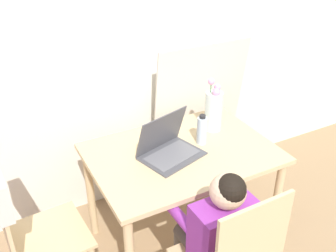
{
  "coord_description": "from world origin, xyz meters",
  "views": [
    {
      "loc": [
        -1.15,
        -0.12,
        2.0
      ],
      "look_at": [
        -0.25,
        1.59,
        0.89
      ],
      "focal_mm": 42.0,
      "sensor_mm": 36.0,
      "label": 1
    }
  ],
  "objects_px": {
    "chair_spare": "(18,216)",
    "flower_vase": "(214,109)",
    "laptop": "(168,146)",
    "water_bottle": "(202,130)",
    "person_seated": "(217,229)"
  },
  "relations": [
    {
      "from": "chair_spare",
      "to": "person_seated",
      "type": "relative_size",
      "value": 0.99
    },
    {
      "from": "water_bottle",
      "to": "person_seated",
      "type": "bearing_deg",
      "value": -115.03
    },
    {
      "from": "person_seated",
      "to": "flower_vase",
      "type": "xyz_separation_m",
      "value": [
        0.42,
        0.69,
        0.24
      ]
    },
    {
      "from": "person_seated",
      "to": "water_bottle",
      "type": "distance_m",
      "value": 0.66
    },
    {
      "from": "chair_spare",
      "to": "flower_vase",
      "type": "bearing_deg",
      "value": -85.5
    },
    {
      "from": "water_bottle",
      "to": "laptop",
      "type": "bearing_deg",
      "value": -176.86
    },
    {
      "from": "laptop",
      "to": "water_bottle",
      "type": "xyz_separation_m",
      "value": [
        0.24,
        0.01,
        0.03
      ]
    },
    {
      "from": "chair_spare",
      "to": "person_seated",
      "type": "distance_m",
      "value": 0.98
    },
    {
      "from": "chair_spare",
      "to": "flower_vase",
      "type": "xyz_separation_m",
      "value": [
        1.26,
        0.18,
        0.21
      ]
    },
    {
      "from": "person_seated",
      "to": "laptop",
      "type": "height_order",
      "value": "person_seated"
    },
    {
      "from": "person_seated",
      "to": "flower_vase",
      "type": "bearing_deg",
      "value": -122.9
    },
    {
      "from": "laptop",
      "to": "water_bottle",
      "type": "distance_m",
      "value": 0.24
    },
    {
      "from": "chair_spare",
      "to": "water_bottle",
      "type": "relative_size",
      "value": 5.02
    },
    {
      "from": "person_seated",
      "to": "flower_vase",
      "type": "relative_size",
      "value": 2.78
    },
    {
      "from": "laptop",
      "to": "water_bottle",
      "type": "relative_size",
      "value": 2.06
    }
  ]
}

